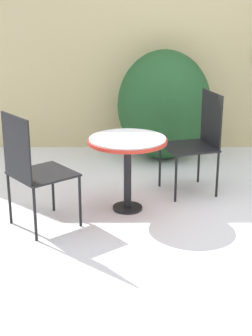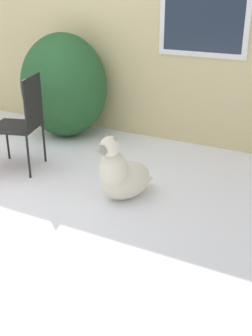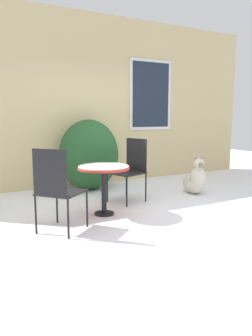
% 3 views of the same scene
% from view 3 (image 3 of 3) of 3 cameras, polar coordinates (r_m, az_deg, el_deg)
% --- Properties ---
extents(ground_plane, '(16.00, 16.00, 0.00)m').
position_cam_3_polar(ground_plane, '(4.92, 3.40, -7.30)').
color(ground_plane, white).
extents(house_wall, '(8.00, 0.10, 3.37)m').
position_cam_3_polar(house_wall, '(6.72, -6.24, 11.62)').
color(house_wall, '#D1BC84').
rests_on(house_wall, ground_plane).
extents(shrub_left, '(1.12, 1.05, 1.32)m').
position_cam_3_polar(shrub_left, '(6.21, -6.47, 2.30)').
color(shrub_left, '#235128').
rests_on(shrub_left, ground_plane).
extents(patio_table, '(0.73, 0.73, 0.70)m').
position_cam_3_polar(patio_table, '(4.58, -3.89, -0.93)').
color(patio_table, black).
rests_on(patio_table, ground_plane).
extents(patio_chair_near_table, '(0.60, 0.60, 1.02)m').
position_cam_3_polar(patio_chair_near_table, '(5.33, 0.80, 0.13)').
color(patio_chair_near_table, black).
rests_on(patio_chair_near_table, ground_plane).
extents(patio_chair_far_side, '(0.67, 0.67, 1.02)m').
position_cam_3_polar(patio_chair_far_side, '(3.93, -11.94, -3.29)').
color(patio_chair_far_side, black).
rests_on(patio_chair_far_side, ground_plane).
extents(dog, '(0.51, 0.71, 0.68)m').
position_cam_3_polar(dog, '(6.00, 11.93, -2.17)').
color(dog, beige).
rests_on(dog, ground_plane).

